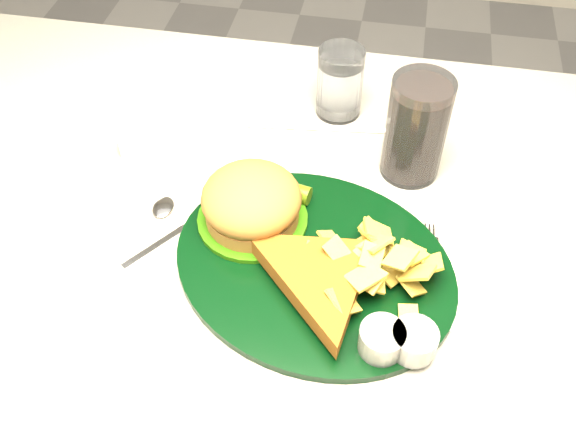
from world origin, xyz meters
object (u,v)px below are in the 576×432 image
table (270,364)px  dinner_plate (315,247)px  cola_glass (416,129)px  fork_napkin (424,290)px  water_glass (340,82)px

table → dinner_plate: (0.08, -0.07, 0.41)m
table → cola_glass: (0.18, 0.13, 0.45)m
dinner_plate → fork_napkin: size_ratio=2.37×
cola_glass → fork_napkin: cola_glass is taller
water_glass → cola_glass: (0.11, -0.11, 0.02)m
water_glass → fork_napkin: 0.35m
dinner_plate → cola_glass: cola_glass is taller
water_glass → cola_glass: size_ratio=0.72×
table → dinner_plate: size_ratio=3.45×
table → water_glass: (0.06, 0.24, 0.43)m
table → water_glass: size_ratio=11.33×
table → water_glass: water_glass is taller
dinner_plate → table: bearing=160.1°
water_glass → fork_napkin: bearing=-65.4°
fork_napkin → dinner_plate: bearing=171.4°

